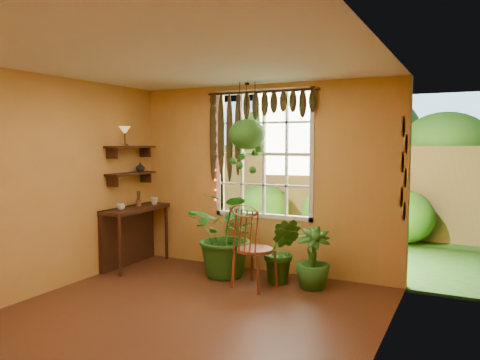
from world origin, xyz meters
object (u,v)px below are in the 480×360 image
at_px(counter_ledge, 130,229).
at_px(potted_plant_mid, 282,251).
at_px(hanging_basket, 247,138).
at_px(windsor_chair, 253,260).
at_px(potted_plant_left, 229,234).

distance_m(counter_ledge, potted_plant_mid, 2.40).
height_order(potted_plant_mid, hanging_basket, hanging_basket).
bearing_deg(potted_plant_mid, counter_ledge, -175.82).
height_order(windsor_chair, potted_plant_left, windsor_chair).
height_order(counter_ledge, potted_plant_left, potted_plant_left).
xyz_separation_m(potted_plant_left, potted_plant_mid, (0.77, 0.05, -0.16)).
bearing_deg(counter_ledge, hanging_basket, 12.89).
relative_size(windsor_chair, potted_plant_left, 1.05).
bearing_deg(hanging_basket, potted_plant_mid, -20.19).
height_order(windsor_chair, potted_plant_mid, windsor_chair).
distance_m(windsor_chair, potted_plant_left, 0.64).
relative_size(counter_ledge, potted_plant_left, 1.00).
xyz_separation_m(counter_ledge, potted_plant_mid, (2.39, 0.17, -0.11)).
bearing_deg(counter_ledge, potted_plant_left, 4.33).
distance_m(counter_ledge, windsor_chair, 2.15).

